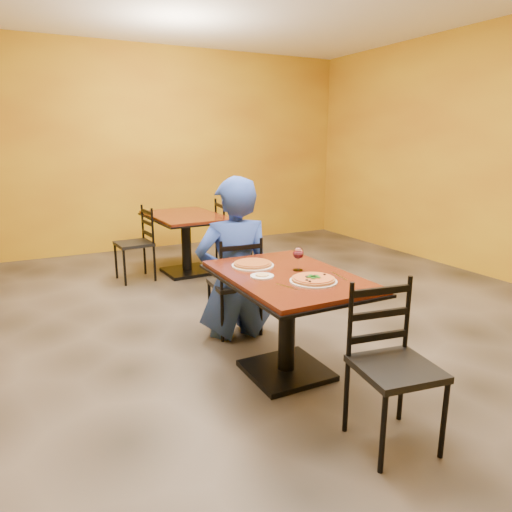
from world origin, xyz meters
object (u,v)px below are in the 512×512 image
table_main (287,301)px  diner (234,258)px  side_plate (262,276)px  plate_far (253,265)px  pizza_far (253,263)px  plate_main (313,281)px  chair_second_left (134,244)px  wine_glass (298,258)px  chair_second_right (234,234)px  chair_main_far (234,284)px  table_second (186,230)px  pizza_main (313,279)px  chair_main_near (396,369)px

table_main → diner: size_ratio=0.90×
diner → side_plate: diner is taller
plate_far → pizza_far: 0.02m
table_main → plate_main: size_ratio=3.97×
chair_second_left → wine_glass: size_ratio=4.88×
side_plate → diner: bearing=78.8°
chair_second_right → wine_glass: 2.93m
table_main → chair_second_left: chair_second_left is taller
chair_main_far → plate_main: (0.06, -1.11, 0.32)m
table_second → pizza_far: pizza_far is taller
diner → pizza_main: diner is taller
side_plate → wine_glass: wine_glass is taller
table_second → pizza_far: bearing=-97.8°
table_main → side_plate: side_plate is taller
chair_main_near → chair_second_left: size_ratio=1.03×
side_plate → chair_second_left: bearing=94.8°
pizza_far → chair_main_far: bearing=78.9°
chair_main_far → diner: diner is taller
table_second → wine_glass: (-0.11, -2.80, 0.28)m
plate_far → side_plate: bearing=-103.9°
chair_second_right → plate_far: bearing=164.5°
table_main → wine_glass: (0.11, 0.05, 0.28)m
chair_second_left → diner: bearing=6.3°
chair_second_right → plate_main: bearing=171.0°
plate_main → pizza_main: size_ratio=1.09×
pizza_main → wine_glass: bearing=78.1°
table_second → wine_glass: bearing=-92.3°
chair_main_near → plate_far: 1.31m
chair_second_left → plate_far: size_ratio=2.84×
plate_far → table_second: bearing=82.2°
chair_main_far → plate_far: 0.68m
plate_main → wine_glass: size_ratio=1.72×
chair_main_near → wine_glass: wine_glass is taller
chair_second_right → wine_glass: wine_glass is taller
chair_second_right → wine_glass: size_ratio=4.98×
chair_main_near → chair_second_left: bearing=106.6°
chair_main_near → pizza_far: size_ratio=3.24×
diner → pizza_main: (0.08, -1.06, 0.09)m
table_main → wine_glass: bearing=23.0°
chair_main_near → chair_main_far: size_ratio=1.05×
table_main → diner: diner is taller
chair_main_far → plate_main: chair_main_far is taller
chair_second_left → plate_main: bearing=4.1°
wine_glass → diner: bearing=100.5°
table_main → chair_second_left: bearing=98.5°
plate_far → wine_glass: 0.35m
chair_second_right → pizza_far: size_ratio=3.20×
pizza_main → plate_main: bearing=0.0°
chair_second_left → wine_glass: 2.88m
pizza_main → side_plate: (-0.24, 0.25, -0.02)m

